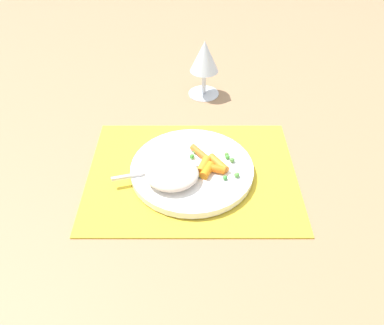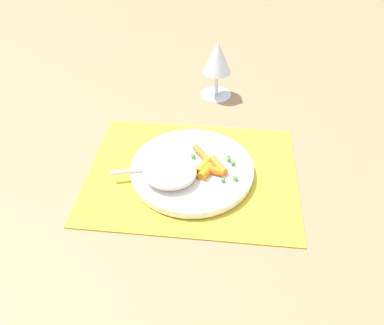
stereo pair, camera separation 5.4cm
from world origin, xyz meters
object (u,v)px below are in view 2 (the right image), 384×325
(rice_mound, at_px, (170,172))
(fork, at_px, (176,167))
(plate, at_px, (192,169))
(wine_glass, at_px, (218,60))
(carrot_portion, at_px, (209,165))

(rice_mound, distance_m, fork, 0.03)
(plate, xyz_separation_m, rice_mound, (-0.04, -0.04, 0.02))
(rice_mound, bearing_deg, plate, 44.90)
(wine_glass, bearing_deg, fork, -101.20)
(rice_mound, xyz_separation_m, carrot_portion, (0.07, 0.03, -0.01))
(plate, distance_m, carrot_portion, 0.04)
(carrot_portion, distance_m, wine_glass, 0.30)
(wine_glass, bearing_deg, rice_mound, -101.31)
(rice_mound, height_order, carrot_portion, rice_mound)
(plate, bearing_deg, rice_mound, -135.10)
(plate, height_order, wine_glass, wine_glass)
(carrot_portion, bearing_deg, rice_mound, -153.76)
(plate, height_order, carrot_portion, carrot_portion)
(carrot_portion, bearing_deg, fork, -175.09)
(rice_mound, relative_size, fork, 0.50)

